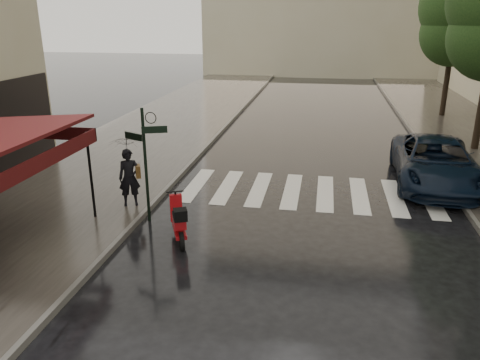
% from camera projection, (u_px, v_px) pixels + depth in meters
% --- Properties ---
extents(ground, '(120.00, 120.00, 0.00)m').
position_uv_depth(ground, '(153.00, 283.00, 9.76)').
color(ground, black).
rests_on(ground, ground).
extents(sidewalk_near, '(6.00, 60.00, 0.12)m').
position_uv_depth(sidewalk_near, '(151.00, 135.00, 21.63)').
color(sidewalk_near, '#38332D').
rests_on(sidewalk_near, ground).
extents(curb_near, '(0.12, 60.00, 0.16)m').
position_uv_depth(curb_near, '(216.00, 138.00, 21.12)').
color(curb_near, '#595651').
rests_on(curb_near, ground).
extents(curb_far, '(0.12, 60.00, 0.16)m').
position_uv_depth(curb_far, '(422.00, 147.00, 19.62)').
color(curb_far, '#595651').
rests_on(curb_far, ground).
extents(crosswalk, '(7.85, 3.20, 0.01)m').
position_uv_depth(crosswalk, '(308.00, 192.00, 14.83)').
color(crosswalk, silver).
rests_on(crosswalk, ground).
extents(signpost, '(1.17, 0.29, 3.10)m').
position_uv_depth(signpost, '(145.00, 156.00, 12.14)').
color(signpost, black).
rests_on(signpost, ground).
extents(tree_far, '(3.80, 3.80, 8.16)m').
position_uv_depth(tree_far, '(457.00, 12.00, 23.95)').
color(tree_far, black).
rests_on(tree_far, sidewalk_far).
extents(pedestrian_with_umbrella, '(1.31, 1.32, 2.45)m').
position_uv_depth(pedestrian_with_umbrella, '(127.00, 150.00, 12.97)').
color(pedestrian_with_umbrella, black).
rests_on(pedestrian_with_umbrella, sidewalk_near).
extents(scooter, '(0.86, 1.55, 1.09)m').
position_uv_depth(scooter, '(179.00, 222.00, 11.46)').
color(scooter, black).
rests_on(scooter, ground).
extents(parked_car, '(2.74, 5.51, 1.50)m').
position_uv_depth(parked_car, '(435.00, 162.00, 15.30)').
color(parked_car, black).
rests_on(parked_car, ground).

